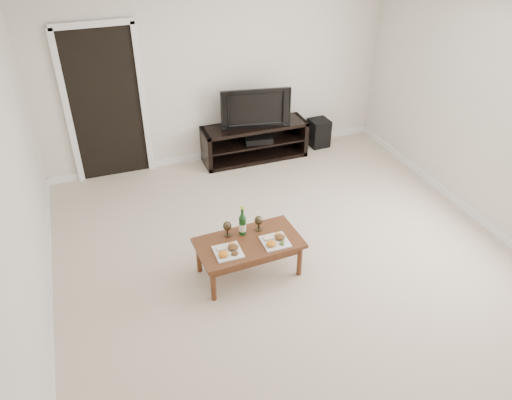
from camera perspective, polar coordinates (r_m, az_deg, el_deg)
The scene contains 14 objects.
floor at distance 5.52m, azimuth 4.22°, elevation -7.59°, with size 5.50×5.50×0.00m, color beige.
back_wall at distance 7.17m, azimuth -4.50°, elevation 14.36°, with size 5.00×0.04×2.60m, color silver.
ceiling at distance 4.30m, azimuth 5.70°, elevation 19.92°, with size 5.00×5.50×0.04m, color white.
doorway at distance 7.01m, azimuth -16.76°, elevation 10.21°, with size 0.90×0.02×2.05m, color black.
media_console at distance 7.45m, azimuth -0.16°, elevation 6.67°, with size 1.55×0.45×0.55m, color black.
television at distance 7.22m, azimuth -0.16°, elevation 10.67°, with size 1.00×0.13×0.57m, color black.
av_receiver at distance 7.44m, azimuth 0.26°, elevation 7.04°, with size 0.40×0.30×0.08m, color black.
subwoofer at distance 7.93m, azimuth 7.19°, elevation 7.63°, with size 0.29×0.29×0.43m, color black.
coffee_table at distance 5.30m, azimuth -0.81°, elevation -6.57°, with size 1.08×0.59×0.42m, color #532B17.
plate_left at distance 5.01m, azimuth -3.22°, elevation -5.73°, with size 0.27×0.27×0.07m, color white.
plate_right at distance 5.14m, azimuth 2.20°, elevation -4.56°, with size 0.27×0.27×0.07m, color white.
wine_bottle at distance 5.17m, azimuth -1.57°, elevation -2.33°, with size 0.07×0.07×0.35m, color #0F3812.
goblet_left at distance 5.21m, azimuth -3.30°, elevation -3.30°, with size 0.09×0.09×0.17m, color #3B3220, non-canonical shape.
goblet_right at distance 5.28m, azimuth 0.30°, elevation -2.65°, with size 0.09×0.09×0.17m, color #3B3220, non-canonical shape.
Camera 1 is at (-1.81, -3.79, 3.59)m, focal length 35.00 mm.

